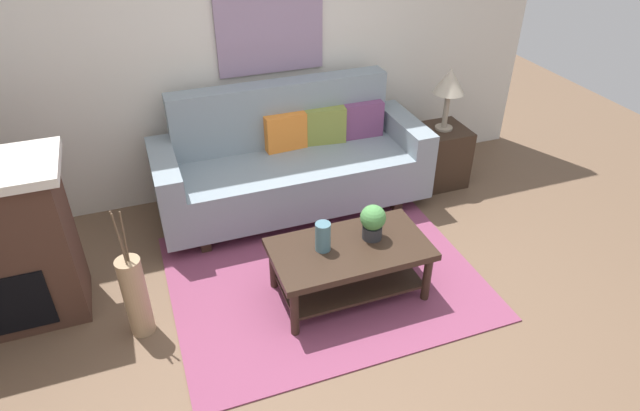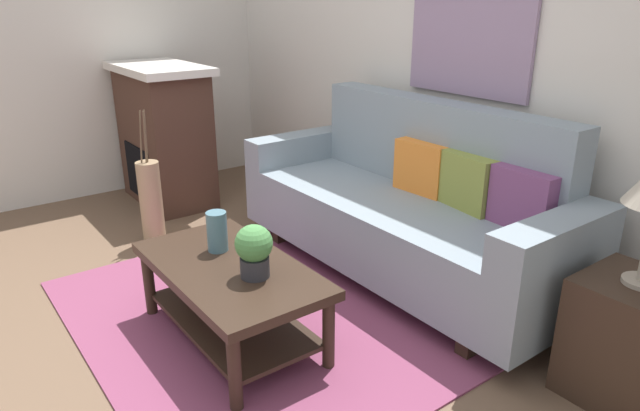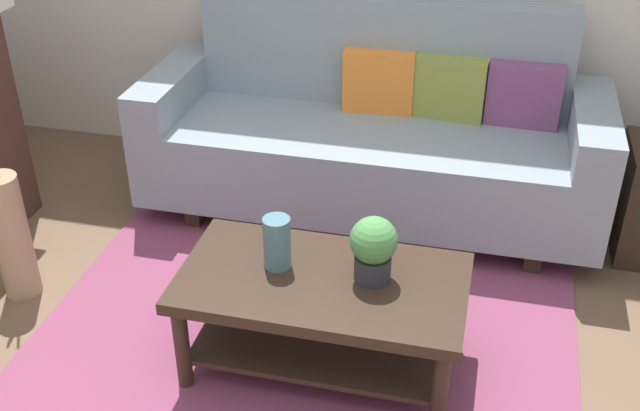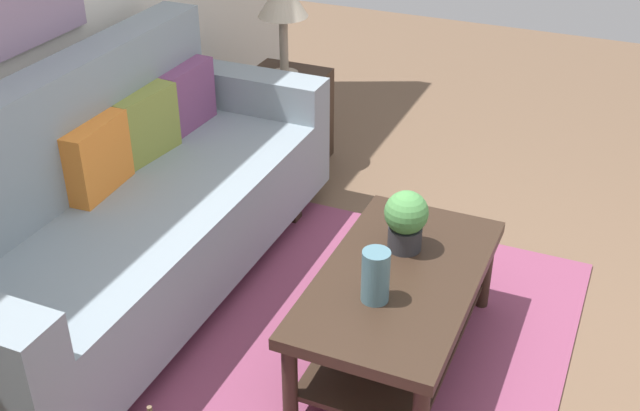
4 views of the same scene
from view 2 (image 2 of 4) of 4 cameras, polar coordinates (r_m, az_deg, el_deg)
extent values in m
plane|color=brown|center=(3.07, -14.29, -13.62)|extent=(9.32, 9.32, 0.00)
cube|color=silver|center=(3.82, 14.39, 14.77)|extent=(5.32, 0.10, 2.70)
cube|color=silver|center=(5.32, -22.36, 15.38)|extent=(0.10, 5.01, 2.70)
cube|color=#843D5B|center=(3.25, -6.05, -10.88)|extent=(2.25, 1.82, 0.01)
cube|color=gray|center=(3.58, 7.75, -2.24)|extent=(1.91, 0.84, 0.40)
cube|color=gray|center=(3.65, 11.75, 5.93)|extent=(1.91, 0.20, 0.56)
cube|color=gray|center=(4.31, -1.98, 3.34)|extent=(0.20, 0.84, 0.60)
cube|color=gray|center=(2.95, 22.31, -6.68)|extent=(0.20, 0.84, 0.60)
cube|color=#332319|center=(4.28, -0.39, -1.90)|extent=(0.08, 0.74, 0.12)
cube|color=#332319|center=(3.21, 18.39, -11.21)|extent=(0.08, 0.74, 0.12)
cube|color=orange|center=(3.58, 10.20, 3.79)|extent=(0.37, 0.14, 0.32)
cube|color=olive|center=(3.36, 14.68, 2.30)|extent=(0.37, 0.16, 0.32)
cube|color=#7A4270|center=(3.16, 19.75, 0.59)|extent=(0.36, 0.13, 0.32)
cube|color=#332319|center=(2.87, -9.12, -6.36)|extent=(1.10, 0.60, 0.05)
cube|color=#332319|center=(3.01, -8.81, -11.20)|extent=(0.98, 0.50, 0.02)
cylinder|color=#332319|center=(3.29, -16.84, -7.58)|extent=(0.06, 0.06, 0.38)
cylinder|color=#332319|center=(2.52, -8.59, -16.38)|extent=(0.06, 0.06, 0.38)
cylinder|color=#332319|center=(3.46, -9.09, -5.46)|extent=(0.06, 0.06, 0.38)
cylinder|color=#332319|center=(2.74, 0.87, -12.78)|extent=(0.06, 0.06, 0.38)
cylinder|color=slate|center=(2.99, -10.34, -2.59)|extent=(0.11, 0.11, 0.21)
cylinder|color=#2D2D33|center=(2.71, -6.59, -6.16)|extent=(0.14, 0.14, 0.10)
sphere|color=#4C8D48|center=(2.66, -6.69, -3.81)|extent=(0.18, 0.18, 0.18)
cube|color=#332319|center=(2.86, 28.68, -11.90)|extent=(0.44, 0.44, 0.56)
cube|color=#472D23|center=(4.98, -15.34, 6.52)|extent=(0.90, 0.50, 1.10)
cube|color=black|center=(4.96, -17.80, 3.21)|extent=(0.52, 0.02, 0.44)
cube|color=silver|center=(4.88, -15.99, 13.14)|extent=(1.02, 0.58, 0.06)
cylinder|color=tan|center=(4.20, -16.66, 0.26)|extent=(0.16, 0.16, 0.60)
cylinder|color=brown|center=(4.04, -17.24, 6.58)|extent=(0.03, 0.02, 0.36)
cylinder|color=brown|center=(4.08, -17.16, 6.70)|extent=(0.04, 0.04, 0.36)
cylinder|color=brown|center=(4.07, -17.62, 6.61)|extent=(0.03, 0.05, 0.36)
cube|color=gray|center=(3.70, 14.89, 17.44)|extent=(0.92, 0.03, 0.87)
camera|label=1|loc=(4.01, -67.74, 24.38)|focal=30.74mm
camera|label=3|loc=(2.15, -75.56, 19.18)|focal=43.26mm
camera|label=4|loc=(4.81, -34.65, 24.03)|focal=44.66mm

